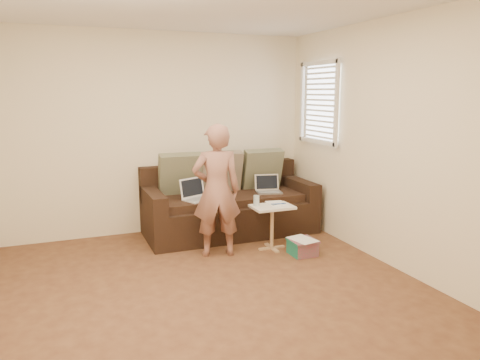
{
  "coord_description": "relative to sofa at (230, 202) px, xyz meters",
  "views": [
    {
      "loc": [
        -1.24,
        -3.71,
        1.84
      ],
      "look_at": [
        0.8,
        1.4,
        0.78
      ],
      "focal_mm": 34.37,
      "sensor_mm": 36.0,
      "label": 1
    }
  ],
  "objects": [
    {
      "name": "striped_box",
      "position": [
        0.48,
        -1.09,
        -0.33
      ],
      "size": [
        0.3,
        0.3,
        0.19
      ],
      "primitive_type": null,
      "color": "#D72051",
      "rests_on": "ground"
    },
    {
      "name": "scissors",
      "position": [
        0.33,
        -0.76,
        0.11
      ],
      "size": [
        0.19,
        0.13,
        0.02
      ],
      "primitive_type": null,
      "rotation": [
        0.0,
        0.0,
        0.18
      ],
      "color": "silver",
      "rests_on": "side_table"
    },
    {
      "name": "wall_right",
      "position": [
        1.19,
        -1.77,
        0.87
      ],
      "size": [
        0.0,
        4.5,
        4.5
      ],
      "primitive_type": "plane",
      "rotation": [
        1.57,
        0.0,
        -1.57
      ],
      "color": "beige",
      "rests_on": "ground"
    },
    {
      "name": "window_blinds",
      "position": [
        1.14,
        -0.27,
        1.28
      ],
      "size": [
        0.12,
        0.88,
        1.08
      ],
      "primitive_type": null,
      "color": "white",
      "rests_on": "wall_right"
    },
    {
      "name": "pillow_left",
      "position": [
        -0.6,
        0.24,
        0.37
      ],
      "size": [
        0.55,
        0.29,
        0.57
      ],
      "primitive_type": null,
      "rotation": [
        0.28,
        0.0,
        0.0
      ],
      "color": "#5C6248",
      "rests_on": "sofa"
    },
    {
      "name": "floor",
      "position": [
        -0.81,
        -1.77,
        -0.42
      ],
      "size": [
        4.5,
        4.5,
        0.0
      ],
      "primitive_type": "plane",
      "color": "#4E2C1D",
      "rests_on": "ground"
    },
    {
      "name": "pillow_right",
      "position": [
        0.55,
        0.2,
        0.37
      ],
      "size": [
        0.55,
        0.28,
        0.57
      ],
      "primitive_type": null,
      "rotation": [
        0.26,
        0.0,
        0.0
      ],
      "color": "#5C6248",
      "rests_on": "sofa"
    },
    {
      "name": "laptop_white",
      "position": [
        -0.46,
        -0.15,
        0.1
      ],
      "size": [
        0.45,
        0.4,
        0.27
      ],
      "primitive_type": null,
      "rotation": [
        0.0,
        0.0,
        0.42
      ],
      "color": "white",
      "rests_on": "sofa"
    },
    {
      "name": "laptop_silver",
      "position": [
        0.52,
        -0.1,
        0.1
      ],
      "size": [
        0.37,
        0.3,
        0.22
      ],
      "primitive_type": null,
      "rotation": [
        0.0,
        0.0,
        -0.23
      ],
      "color": "#B7BABC",
      "rests_on": "sofa"
    },
    {
      "name": "wall_back",
      "position": [
        -0.81,
        0.48,
        0.87
      ],
      "size": [
        4.0,
        0.0,
        4.0
      ],
      "primitive_type": "plane",
      "rotation": [
        1.57,
        0.0,
        0.0
      ],
      "color": "beige",
      "rests_on": "ground"
    },
    {
      "name": "wall_front",
      "position": [
        -0.81,
        -4.03,
        0.87
      ],
      "size": [
        4.0,
        0.0,
        4.0
      ],
      "primitive_type": "plane",
      "rotation": [
        -1.57,
        0.0,
        0.0
      ],
      "color": "beige",
      "rests_on": "ground"
    },
    {
      "name": "paper_on_table",
      "position": [
        0.33,
        -0.71,
        0.1
      ],
      "size": [
        0.25,
        0.33,
        0.0
      ],
      "primitive_type": null,
      "rotation": [
        0.0,
        0.0,
        -0.14
      ],
      "color": "white",
      "rests_on": "side_table"
    },
    {
      "name": "sofa",
      "position": [
        0.0,
        0.0,
        0.0
      ],
      "size": [
        2.2,
        0.95,
        0.85
      ],
      "primitive_type": null,
      "color": "black",
      "rests_on": "ground"
    },
    {
      "name": "side_table",
      "position": [
        0.24,
        -0.77,
        -0.16
      ],
      "size": [
        0.48,
        0.34,
        0.53
      ],
      "primitive_type": null,
      "color": "silver",
      "rests_on": "ground"
    },
    {
      "name": "drinking_glass",
      "position": [
        0.07,
        -0.7,
        0.16
      ],
      "size": [
        0.07,
        0.07,
        0.12
      ],
      "primitive_type": null,
      "color": "silver",
      "rests_on": "side_table"
    },
    {
      "name": "pillow_mid",
      "position": [
        -0.05,
        0.2,
        0.37
      ],
      "size": [
        0.55,
        0.27,
        0.57
      ],
      "primitive_type": null,
      "rotation": [
        0.24,
        0.0,
        0.0
      ],
      "color": "#695E4B",
      "rests_on": "sofa"
    },
    {
      "name": "person",
      "position": [
        -0.43,
        -0.73,
        0.33
      ],
      "size": [
        0.61,
        0.47,
        1.5
      ],
      "primitive_type": "imported",
      "rotation": [
        0.0,
        0.0,
        2.96
      ],
      "color": "#935350",
      "rests_on": "ground"
    }
  ]
}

